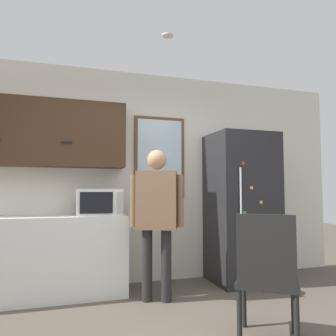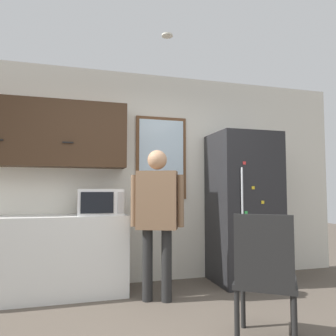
{
  "view_description": "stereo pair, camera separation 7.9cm",
  "coord_description": "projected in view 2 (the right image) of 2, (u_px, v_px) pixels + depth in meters",
  "views": [
    {
      "loc": [
        -0.8,
        -2.08,
        1.16
      ],
      "look_at": [
        0.2,
        1.13,
        1.39
      ],
      "focal_mm": 35.0,
      "sensor_mm": 36.0,
      "label": 1
    },
    {
      "loc": [
        -0.72,
        -2.1,
        1.16
      ],
      "look_at": [
        0.2,
        1.13,
        1.39
      ],
      "focal_mm": 35.0,
      "sensor_mm": 36.0,
      "label": 2
    }
  ],
  "objects": [
    {
      "name": "chair",
      "position": [
        265.0,
        273.0,
        2.47
      ],
      "size": [
        0.64,
        0.64,
        0.99
      ],
      "rotation": [
        0.0,
        0.0,
        2.53
      ],
      "color": "black",
      "rests_on": "ground_plane"
    },
    {
      "name": "microwave",
      "position": [
        100.0,
        202.0,
        3.72
      ],
      "size": [
        0.5,
        0.4,
        0.29
      ],
      "color": "white",
      "rests_on": "counter"
    },
    {
      "name": "refrigerator",
      "position": [
        244.0,
        207.0,
        4.21
      ],
      "size": [
        0.8,
        0.73,
        1.89
      ],
      "color": "#232326",
      "rests_on": "ground_plane"
    },
    {
      "name": "window",
      "position": [
        161.0,
        158.0,
        4.31
      ],
      "size": [
        0.68,
        0.05,
        1.08
      ],
      "color": "brown"
    },
    {
      "name": "upper_cabinets",
      "position": [
        35.0,
        133.0,
        3.76
      ],
      "size": [
        2.07,
        0.33,
        0.77
      ],
      "color": "#3D2819"
    },
    {
      "name": "counter",
      "position": [
        31.0,
        257.0,
        3.54
      ],
      "size": [
        2.07,
        0.58,
        0.88
      ],
      "color": "silver",
      "rests_on": "ground_plane"
    },
    {
      "name": "back_wall",
      "position": [
        133.0,
        176.0,
        4.23
      ],
      "size": [
        6.0,
        0.06,
        2.7
      ],
      "color": "silver",
      "rests_on": "ground_plane"
    },
    {
      "name": "person",
      "position": [
        157.0,
        209.0,
        3.5
      ],
      "size": [
        0.54,
        0.37,
        1.6
      ],
      "rotation": [
        0.0,
        0.0,
        -0.4
      ],
      "color": "black",
      "rests_on": "ground_plane"
    },
    {
      "name": "ceiling_light",
      "position": [
        167.0,
        35.0,
        3.21
      ],
      "size": [
        0.11,
        0.11,
        0.01
      ],
      "color": "white"
    }
  ]
}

